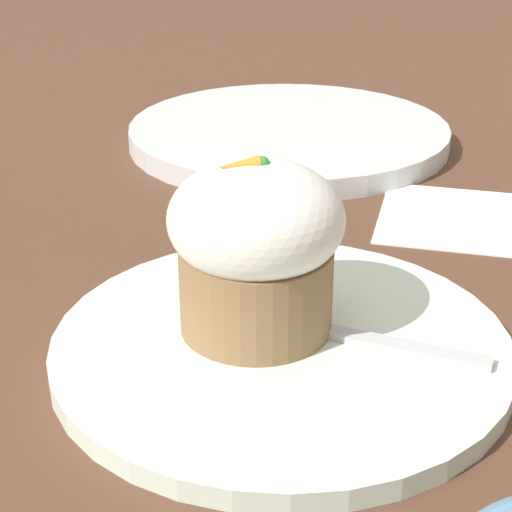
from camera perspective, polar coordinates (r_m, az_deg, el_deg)
ground_plane at (r=0.45m, az=1.68°, el=-6.67°), size 4.00×4.00×0.00m
dessert_plate at (r=0.45m, az=1.68°, el=-6.04°), size 0.24×0.24×0.01m
carrot_cake at (r=0.43m, az=-0.00°, el=0.69°), size 0.09×0.09×0.09m
spoon at (r=0.45m, az=4.10°, el=-4.80°), size 0.12×0.09×0.01m
side_plate at (r=0.77m, az=2.19°, el=8.15°), size 0.28×0.28×0.02m
paper_napkin at (r=0.63m, az=14.45°, el=2.40°), size 0.17×0.16×0.00m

